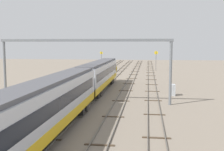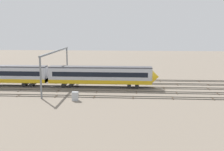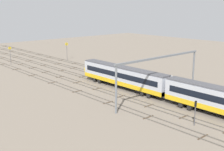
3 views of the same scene
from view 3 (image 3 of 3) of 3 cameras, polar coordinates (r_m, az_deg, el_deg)
name	(u,v)px [view 3 (image 3 of 3)]	position (r m, az deg, el deg)	size (l,w,h in m)	color
ground_plane	(124,89)	(65.45, 2.24, -2.56)	(197.47, 197.47, 0.00)	gray
track_near_foreground	(150,82)	(71.69, 7.40, -1.20)	(181.47, 2.40, 0.16)	#59544C
track_second_near	(138,85)	(68.49, 4.94, -1.82)	(181.47, 2.40, 0.16)	#59544C
track_with_train	(124,88)	(65.43, 2.24, -2.50)	(181.47, 2.40, 0.16)	#59544C
track_second_far	(108,92)	(62.55, -0.71, -3.24)	(181.47, 2.40, 0.16)	#59544C
track_far_background	(92,96)	(59.85, -3.94, -4.03)	(181.47, 2.40, 0.16)	#59544C
overhead_gantry	(160,66)	(56.95, 9.24, 1.80)	(0.40, 23.23, 8.55)	slate
speed_sign_near_foreground	(10,53)	(97.16, -18.97, 4.10)	(0.14, 0.91, 5.59)	#4C4C51
speed_sign_mid_trackside	(67,48)	(100.95, -8.68, 5.16)	(0.14, 1.04, 5.90)	#4C4C51
signal_light_trackside_approach	(195,109)	(46.64, 15.69, -6.28)	(0.31, 0.32, 3.95)	#4C4C51
relay_cabinet	(170,79)	(71.78, 11.00, -0.67)	(1.22, 0.78, 1.73)	#B2B7BC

